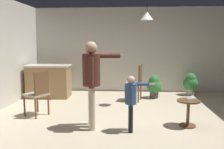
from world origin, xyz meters
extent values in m
plane|color=beige|center=(0.00, 0.00, 0.00)|extent=(7.68, 7.68, 0.00)
cube|color=beige|center=(0.00, 3.20, 1.35)|extent=(6.40, 0.10, 2.70)
cube|color=#99754C|center=(-2.45, 2.14, 0.45)|extent=(1.20, 0.60, 0.91)
cube|color=beige|center=(-2.45, 2.14, 0.93)|extent=(1.26, 0.66, 0.04)
cylinder|color=brown|center=(1.03, -0.13, 0.51)|extent=(0.44, 0.44, 0.03)
cylinder|color=brown|center=(1.03, -0.13, 0.24)|extent=(0.06, 0.06, 0.49)
cylinder|color=brown|center=(1.03, -0.13, 0.01)|extent=(0.31, 0.31, 0.03)
cylinder|color=tan|center=(-0.82, -0.29, 0.41)|extent=(0.12, 0.12, 0.82)
cylinder|color=tan|center=(-0.79, -0.46, 0.41)|extent=(0.12, 0.12, 0.82)
cylinder|color=#4C261E|center=(-0.80, -0.37, 1.12)|extent=(0.33, 0.33, 0.58)
sphere|color=tan|center=(-0.80, -0.37, 1.52)|extent=(0.22, 0.22, 0.22)
cylinder|color=#4C261E|center=(-0.56, -0.15, 1.36)|extent=(0.56, 0.17, 0.10)
cube|color=white|center=(-0.26, -0.10, 1.36)|extent=(0.13, 0.05, 0.04)
cylinder|color=#4C261E|center=(-0.78, -0.56, 1.09)|extent=(0.10, 0.10, 0.55)
cylinder|color=black|center=(-0.08, -0.43, 0.26)|extent=(0.08, 0.08, 0.52)
cylinder|color=black|center=(-0.07, -0.54, 0.26)|extent=(0.08, 0.08, 0.52)
cylinder|color=navy|center=(-0.08, -0.48, 0.70)|extent=(0.20, 0.20, 0.37)
sphere|color=#D8AD8C|center=(-0.08, -0.48, 0.95)|extent=(0.14, 0.14, 0.14)
cylinder|color=navy|center=(0.09, -0.35, 0.86)|extent=(0.35, 0.09, 0.06)
cube|color=white|center=(0.29, -0.34, 0.86)|extent=(0.13, 0.05, 0.04)
cylinder|color=navy|center=(-0.07, -0.60, 0.68)|extent=(0.06, 0.06, 0.35)
cylinder|color=brown|center=(0.15, 1.65, 0.23)|extent=(0.04, 0.04, 0.45)
cylinder|color=brown|center=(0.23, 2.00, 0.23)|extent=(0.04, 0.04, 0.45)
cylinder|color=brown|center=(-0.21, 1.73, 0.23)|extent=(0.04, 0.04, 0.45)
cylinder|color=brown|center=(-0.13, 2.08, 0.23)|extent=(0.04, 0.04, 0.45)
cube|color=tan|center=(0.01, 1.87, 0.47)|extent=(0.50, 0.50, 0.05)
cube|color=brown|center=(0.20, 1.83, 0.75)|extent=(0.12, 0.38, 0.50)
cylinder|color=brown|center=(-2.08, 0.12, 0.23)|extent=(0.04, 0.04, 0.45)
cylinder|color=brown|center=(-1.91, 0.43, 0.23)|extent=(0.04, 0.04, 0.45)
cylinder|color=brown|center=(-2.39, 0.29, 0.23)|extent=(0.04, 0.04, 0.45)
cylinder|color=brown|center=(-2.22, 0.60, 0.23)|extent=(0.04, 0.04, 0.45)
cube|color=tan|center=(-2.15, 0.36, 0.47)|extent=(0.57, 0.57, 0.05)
cube|color=brown|center=(-1.98, 0.27, 0.75)|extent=(0.22, 0.35, 0.50)
cylinder|color=#4C4742|center=(0.62, 2.24, 0.10)|extent=(0.25, 0.25, 0.20)
sphere|color=#387F3D|center=(0.62, 2.24, 0.35)|extent=(0.43, 0.43, 0.43)
sphere|color=#387F3D|center=(0.62, 2.24, 0.50)|extent=(0.32, 0.32, 0.32)
cylinder|color=#B7B2AD|center=(1.77, 2.71, 0.10)|extent=(0.26, 0.26, 0.20)
sphere|color=#387F3D|center=(1.77, 2.71, 0.35)|extent=(0.44, 0.44, 0.44)
sphere|color=#387F3D|center=(1.77, 2.71, 0.51)|extent=(0.33, 0.33, 0.33)
cube|color=white|center=(1.05, -0.15, 0.54)|extent=(0.13, 0.08, 0.04)
cone|color=silver|center=(0.31, 1.38, 2.25)|extent=(0.32, 0.32, 0.20)
cylinder|color=black|center=(0.31, 1.38, 2.52)|extent=(0.01, 0.01, 0.36)
camera|label=1|loc=(-0.13, -4.78, 1.64)|focal=39.27mm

